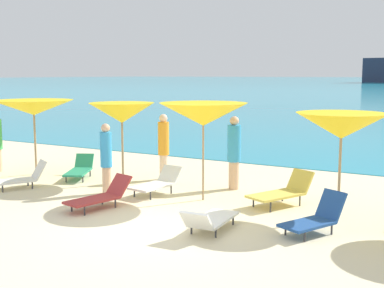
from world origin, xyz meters
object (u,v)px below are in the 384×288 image
beachgoer_1 (234,151)px  lounge_chair_0 (315,218)px  lounge_chair_1 (157,183)px  lounge_chair_7 (283,191)px  umbrella_0 (34,108)px  beachgoer_0 (106,156)px  lounge_chair_3 (80,169)px  beachgoer_3 (164,145)px  umbrella_3 (341,126)px  umbrella_2 (203,114)px  lounge_chair_4 (210,219)px  lounge_chair_5 (22,178)px  umbrella_1 (122,113)px  lounge_chair_2 (100,196)px

beachgoer_1 → lounge_chair_0: bearing=15.4°
lounge_chair_1 → lounge_chair_7: size_ratio=0.89×
umbrella_0 → beachgoer_0: umbrella_0 is taller
umbrella_0 → lounge_chair_3: size_ratio=1.60×
lounge_chair_3 → beachgoer_0: bearing=-57.3°
beachgoer_3 → umbrella_0: bearing=-124.8°
umbrella_3 → lounge_chair_3: bearing=176.9°
lounge_chair_1 → umbrella_2: bearing=8.4°
lounge_chair_0 → lounge_chair_1: size_ratio=0.95×
beachgoer_0 → beachgoer_1: size_ratio=0.93×
umbrella_0 → lounge_chair_0: bearing=-9.0°
lounge_chair_4 → lounge_chair_5: 5.98m
lounge_chair_4 → lounge_chair_0: bearing=-157.1°
lounge_chair_3 → lounge_chair_7: bearing=-27.3°
umbrella_1 → lounge_chair_1: bearing=-22.1°
lounge_chair_4 → lounge_chair_5: lounge_chair_5 is taller
umbrella_1 → beachgoer_3: 1.48m
lounge_chair_2 → beachgoer_3: size_ratio=0.88×
lounge_chair_2 → lounge_chair_3: lounge_chair_2 is taller
umbrella_3 → umbrella_0: bearing=178.8°
beachgoer_0 → beachgoer_3: size_ratio=0.94×
umbrella_3 → beachgoer_1: 3.40m
umbrella_1 → lounge_chair_7: 4.84m
umbrella_2 → beachgoer_1: (0.13, 1.39, -1.01)m
lounge_chair_0 → lounge_chair_3: 7.41m
umbrella_0 → umbrella_2: (5.72, -0.23, 0.05)m
lounge_chair_4 → lounge_chair_7: lounge_chair_7 is taller
umbrella_2 → lounge_chair_7: (1.78, 0.47, -1.69)m
umbrella_3 → beachgoer_0: (-5.51, -0.65, -0.97)m
lounge_chair_0 → lounge_chair_7: 2.03m
umbrella_1 → umbrella_2: bearing=-11.7°
lounge_chair_0 → umbrella_0: bearing=-164.3°
lounge_chair_2 → beachgoer_3: bearing=110.8°
lounge_chair_3 → umbrella_1: bearing=-22.4°
lounge_chair_2 → umbrella_0: bearing=167.0°
lounge_chair_2 → lounge_chair_5: 3.10m
lounge_chair_5 → beachgoer_0: 2.46m
lounge_chair_0 → lounge_chair_2: (-4.61, -0.61, -0.02)m
lounge_chair_0 → lounge_chair_3: (-7.24, 1.60, -0.04)m
lounge_chair_0 → lounge_chair_3: bearing=-167.8°
lounge_chair_5 → beachgoer_1: 5.52m
lounge_chair_1 → beachgoer_3: bearing=124.3°
lounge_chair_5 → umbrella_2: bearing=43.1°
lounge_chair_5 → beachgoer_0: beachgoer_0 is taller
beachgoer_1 → beachgoer_0: bearing=-84.6°
umbrella_1 → lounge_chair_3: bearing=-174.9°
umbrella_3 → lounge_chair_0: (-0.12, -1.20, -1.60)m
umbrella_2 → beachgoer_0: umbrella_2 is taller
umbrella_2 → lounge_chair_4: bearing=-58.3°
umbrella_0 → beachgoer_3: 3.98m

